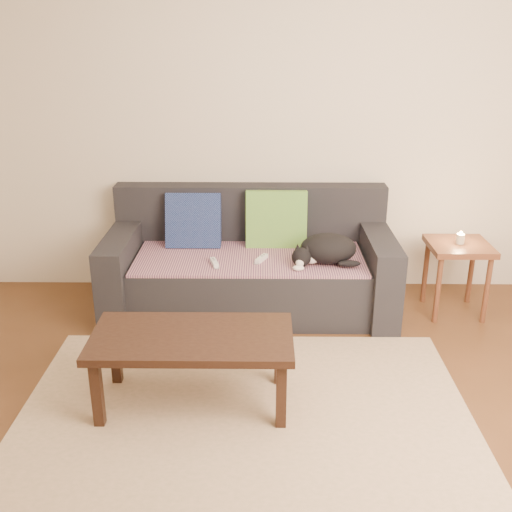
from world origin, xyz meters
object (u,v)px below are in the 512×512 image
at_px(side_table, 458,256).
at_px(coffee_table, 192,344).
at_px(wii_remote_b, 261,259).
at_px(wii_remote_a, 214,263).
at_px(sofa, 250,268).
at_px(cat, 326,249).

distance_m(side_table, coffee_table, 2.18).
xyz_separation_m(wii_remote_b, side_table, (1.44, 0.09, -0.01)).
bearing_deg(coffee_table, wii_remote_b, 71.36).
bearing_deg(side_table, wii_remote_a, -174.45).
distance_m(sofa, cat, 0.63).
distance_m(cat, coffee_table, 1.38).
bearing_deg(sofa, coffee_table, -102.64).
bearing_deg(wii_remote_b, sofa, 51.53).
bearing_deg(cat, sofa, 168.29).
relative_size(sofa, wii_remote_b, 14.00).
bearing_deg(cat, side_table, 16.83).
height_order(sofa, wii_remote_a, sofa).
xyz_separation_m(sofa, cat, (0.54, -0.21, 0.23)).
relative_size(sofa, wii_remote_a, 14.00).
relative_size(sofa, cat, 4.25).
distance_m(wii_remote_a, coffee_table, 1.04).
height_order(cat, wii_remote_a, cat).
bearing_deg(wii_remote_b, coffee_table, -173.39).
distance_m(wii_remote_b, coffee_table, 1.18).
bearing_deg(side_table, coffee_table, -146.35).
xyz_separation_m(wii_remote_a, side_table, (1.77, 0.17, -0.01)).
height_order(cat, side_table, cat).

